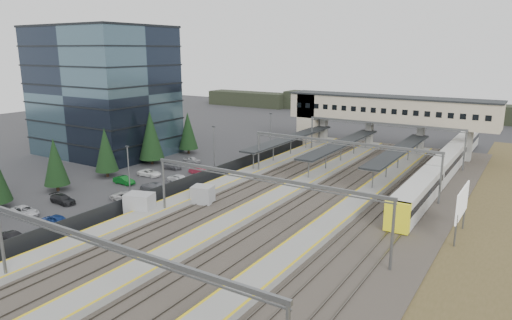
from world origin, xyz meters
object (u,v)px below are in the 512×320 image
Objects in this scene: relay_cabin_near at (140,204)px; footbridge at (374,112)px; relay_cabin_far at (203,195)px; office_building at (104,91)px; billboard at (462,204)px; train at (446,164)px.

footbridge reaches higher than relay_cabin_near.
relay_cabin_far is 45.53m from footbridge.
billboard is (66.05, -8.17, -8.31)m from office_building.
footbridge is at bearing 76.61° from relay_cabin_near.
footbridge is 21.39m from train.
footbridge is at bearing 142.49° from train.
footbridge is (8.28, 44.26, 6.70)m from relay_cabin_far.
office_building is 39.65m from relay_cabin_near.
office_building is 6.27× the size of relay_cabin_near.
billboard is at bearing 11.26° from relay_cabin_far.
billboard is at bearing -59.65° from footbridge.
train is at bearing 16.25° from office_building.
relay_cabin_far is at bearing 61.47° from relay_cabin_near.
footbridge is 44.41m from billboard.
relay_cabin_far is at bearing -21.94° from office_building.
billboard is (22.35, -38.17, -4.05)m from footbridge.
office_building is 63.32m from train.
relay_cabin_near is 53.50m from footbridge.
office_building is 67.07m from billboard.
train is (60.00, 17.49, -10.21)m from office_building.
office_building reaches higher than relay_cabin_near.
office_building is at bearing -163.75° from train.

